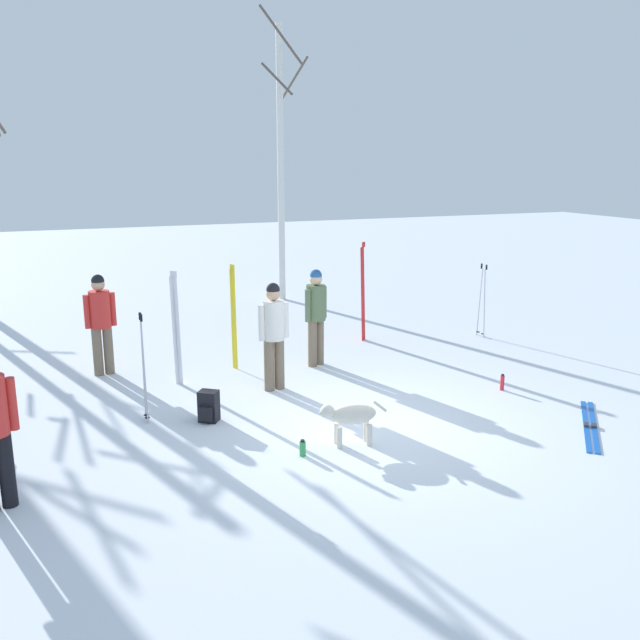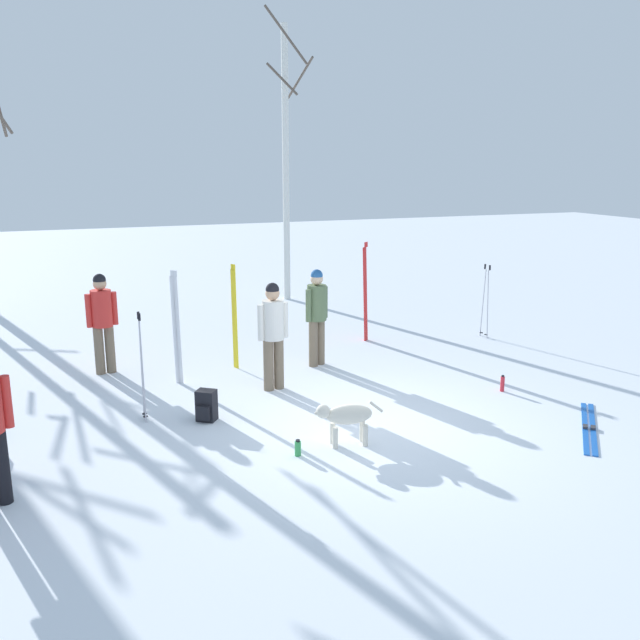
{
  "view_description": "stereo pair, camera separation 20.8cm",
  "coord_description": "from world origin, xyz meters",
  "px_view_note": "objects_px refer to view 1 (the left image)",
  "views": [
    {
      "loc": [
        -3.98,
        -7.76,
        3.54
      ],
      "look_at": [
        0.09,
        2.16,
        1.0
      ],
      "focal_mm": 37.9,
      "sensor_mm": 36.0,
      "label": 1
    },
    {
      "loc": [
        -3.79,
        -7.83,
        3.54
      ],
      "look_at": [
        0.09,
        2.16,
        1.0
      ],
      "focal_mm": 37.9,
      "sensor_mm": 36.0,
      "label": 2
    }
  ],
  "objects_px": {
    "birch_tree_4": "(281,160)",
    "ski_poles_0": "(482,298)",
    "dog": "(350,416)",
    "person_0": "(101,318)",
    "ski_pair_planted_1": "(176,329)",
    "ski_pair_lying_0": "(590,425)",
    "ski_pair_planted_0": "(363,293)",
    "water_bottle_0": "(303,448)",
    "backpack_0": "(209,407)",
    "ski_pair_planted_2": "(234,318)",
    "ski_poles_1": "(144,365)",
    "person_2": "(316,311)",
    "water_bottle_1": "(502,382)",
    "person_3": "(274,329)"
  },
  "relations": [
    {
      "from": "ski_pair_lying_0",
      "to": "birch_tree_4",
      "type": "distance_m",
      "value": 10.45
    },
    {
      "from": "water_bottle_0",
      "to": "water_bottle_1",
      "type": "bearing_deg",
      "value": 15.9
    },
    {
      "from": "ski_pair_planted_0",
      "to": "birch_tree_4",
      "type": "relative_size",
      "value": 0.28
    },
    {
      "from": "ski_poles_1",
      "to": "water_bottle_0",
      "type": "bearing_deg",
      "value": -49.59
    },
    {
      "from": "ski_poles_0",
      "to": "water_bottle_0",
      "type": "height_order",
      "value": "ski_poles_0"
    },
    {
      "from": "ski_pair_planted_2",
      "to": "ski_poles_1",
      "type": "relative_size",
      "value": 1.19
    },
    {
      "from": "dog",
      "to": "ski_poles_0",
      "type": "height_order",
      "value": "ski_poles_0"
    },
    {
      "from": "ski_pair_planted_0",
      "to": "ski_poles_0",
      "type": "xyz_separation_m",
      "value": [
        2.42,
        -0.59,
        -0.19
      ]
    },
    {
      "from": "person_0",
      "to": "ski_pair_planted_0",
      "type": "bearing_deg",
      "value": 3.33
    },
    {
      "from": "person_2",
      "to": "person_3",
      "type": "xyz_separation_m",
      "value": [
        -1.1,
        -0.96,
        0.0
      ]
    },
    {
      "from": "water_bottle_0",
      "to": "ski_poles_0",
      "type": "bearing_deg",
      "value": 36.33
    },
    {
      "from": "dog",
      "to": "ski_pair_planted_1",
      "type": "height_order",
      "value": "ski_pair_planted_1"
    },
    {
      "from": "ski_pair_planted_2",
      "to": "ski_pair_planted_1",
      "type": "bearing_deg",
      "value": -156.09
    },
    {
      "from": "person_2",
      "to": "ski_pair_planted_2",
      "type": "xyz_separation_m",
      "value": [
        -1.38,
        0.36,
        -0.07
      ]
    },
    {
      "from": "person_2",
      "to": "dog",
      "type": "xyz_separation_m",
      "value": [
        -0.89,
        -3.36,
        -0.59
      ]
    },
    {
      "from": "ski_pair_planted_0",
      "to": "ski_pair_lying_0",
      "type": "height_order",
      "value": "ski_pair_planted_0"
    },
    {
      "from": "person_3",
      "to": "ski_poles_0",
      "type": "relative_size",
      "value": 1.14
    },
    {
      "from": "water_bottle_0",
      "to": "person_0",
      "type": "bearing_deg",
      "value": 114.34
    },
    {
      "from": "ski_pair_planted_1",
      "to": "backpack_0",
      "type": "xyz_separation_m",
      "value": [
        0.08,
        -1.78,
        -0.71
      ]
    },
    {
      "from": "ski_pair_planted_1",
      "to": "ski_pair_lying_0",
      "type": "relative_size",
      "value": 1.19
    },
    {
      "from": "ski_pair_lying_0",
      "to": "ski_poles_1",
      "type": "xyz_separation_m",
      "value": [
        -5.58,
        2.49,
        0.81
      ]
    },
    {
      "from": "ski_pair_planted_0",
      "to": "ski_pair_planted_2",
      "type": "bearing_deg",
      "value": -164.23
    },
    {
      "from": "ski_poles_0",
      "to": "water_bottle_0",
      "type": "relative_size",
      "value": 7.2
    },
    {
      "from": "ski_pair_planted_2",
      "to": "ski_poles_0",
      "type": "distance_m",
      "value": 5.28
    },
    {
      "from": "ski_pair_planted_0",
      "to": "water_bottle_0",
      "type": "relative_size",
      "value": 9.56
    },
    {
      "from": "backpack_0",
      "to": "water_bottle_1",
      "type": "bearing_deg",
      "value": -5.86
    },
    {
      "from": "person_2",
      "to": "ski_pair_planted_1",
      "type": "height_order",
      "value": "ski_pair_planted_1"
    },
    {
      "from": "birch_tree_4",
      "to": "person_2",
      "type": "bearing_deg",
      "value": -103.51
    },
    {
      "from": "ski_pair_lying_0",
      "to": "person_0",
      "type": "bearing_deg",
      "value": 140.32
    },
    {
      "from": "ski_pair_planted_1",
      "to": "water_bottle_0",
      "type": "relative_size",
      "value": 8.91
    },
    {
      "from": "person_3",
      "to": "water_bottle_0",
      "type": "height_order",
      "value": "person_3"
    },
    {
      "from": "ski_pair_planted_2",
      "to": "water_bottle_0",
      "type": "distance_m",
      "value": 3.89
    },
    {
      "from": "ski_pair_planted_2",
      "to": "water_bottle_1",
      "type": "relative_size",
      "value": 6.95
    },
    {
      "from": "birch_tree_4",
      "to": "ski_pair_planted_1",
      "type": "bearing_deg",
      "value": -123.22
    },
    {
      "from": "birch_tree_4",
      "to": "ski_poles_0",
      "type": "bearing_deg",
      "value": -64.0
    },
    {
      "from": "person_0",
      "to": "ski_poles_1",
      "type": "relative_size",
      "value": 1.11
    },
    {
      "from": "ski_poles_1",
      "to": "water_bottle_0",
      "type": "height_order",
      "value": "ski_poles_1"
    },
    {
      "from": "person_3",
      "to": "ski_poles_1",
      "type": "height_order",
      "value": "person_3"
    },
    {
      "from": "water_bottle_0",
      "to": "birch_tree_4",
      "type": "height_order",
      "value": "birch_tree_4"
    },
    {
      "from": "person_3",
      "to": "ski_pair_planted_2",
      "type": "xyz_separation_m",
      "value": [
        -0.28,
        1.32,
        -0.07
      ]
    },
    {
      "from": "person_2",
      "to": "water_bottle_0",
      "type": "relative_size",
      "value": 8.22
    },
    {
      "from": "backpack_0",
      "to": "water_bottle_0",
      "type": "xyz_separation_m",
      "value": [
        0.8,
        -1.55,
        -0.12
      ]
    },
    {
      "from": "birch_tree_4",
      "to": "ski_pair_lying_0",
      "type": "bearing_deg",
      "value": -83.97
    },
    {
      "from": "dog",
      "to": "person_0",
      "type": "bearing_deg",
      "value": 121.82
    },
    {
      "from": "water_bottle_0",
      "to": "birch_tree_4",
      "type": "bearing_deg",
      "value": 72.2
    },
    {
      "from": "ski_poles_0",
      "to": "birch_tree_4",
      "type": "bearing_deg",
      "value": 116.0
    },
    {
      "from": "person_2",
      "to": "ski_pair_planted_0",
      "type": "bearing_deg",
      "value": 38.32
    },
    {
      "from": "ski_pair_planted_1",
      "to": "ski_pair_planted_2",
      "type": "relative_size",
      "value": 1.02
    },
    {
      "from": "person_0",
      "to": "ski_poles_0",
      "type": "relative_size",
      "value": 1.14
    },
    {
      "from": "ski_pair_planted_2",
      "to": "water_bottle_1",
      "type": "distance_m",
      "value": 4.58
    }
  ]
}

